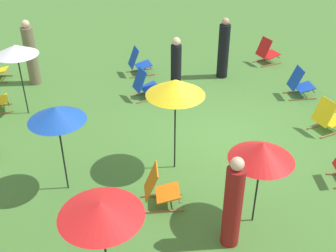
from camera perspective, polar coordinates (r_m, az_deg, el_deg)
The scene contains 16 objects.
ground_plane at distance 9.65m, azimuth 7.07°, elevation -1.98°, with size 40.00×40.00×0.00m, color #477A33.
deckchair_1 at distance 10.42m, azimuth 20.85°, elevation 1.12°, with size 0.69×0.87×0.83m.
deckchair_3 at distance 7.66m, azimuth -1.18°, elevation -8.52°, with size 0.52×0.79×0.83m.
deckchair_4 at distance 11.24m, azimuth -3.18°, elevation 5.56°, with size 0.69×0.87×0.83m.
deckchair_6 at distance 13.72m, azimuth 13.31°, elevation 9.73°, with size 0.68×0.87×0.83m.
deckchair_9 at distance 11.83m, azimuth 17.48°, elevation 5.47°, with size 0.49×0.77×0.83m.
deckchair_10 at distance 12.64m, azimuth -4.04°, elevation 8.60°, with size 0.61×0.83×0.83m.
umbrella_0 at distance 6.81m, azimuth 12.67°, elevation -3.39°, with size 1.07×1.07×1.64m.
umbrella_2 at distance 7.80m, azimuth 1.01°, elevation 5.27°, with size 1.13×1.13×2.00m.
umbrella_3 at distance 7.55m, azimuth -14.94°, elevation 1.59°, with size 1.03×1.03×1.80m.
umbrella_4 at distance 5.55m, azimuth -9.13°, elevation -11.12°, with size 1.14×1.14×1.70m.
umbrella_5 at distance 10.54m, azimuth -19.98°, elevation 9.68°, with size 1.02×1.02×1.82m.
person_0 at distance 12.44m, azimuth -18.14°, elevation 9.23°, with size 0.46×0.46×1.86m.
person_1 at distance 6.75m, azimuth 8.82°, elevation -10.54°, with size 0.41×0.41×1.72m.
person_2 at distance 12.37m, azimuth 7.55°, elevation 10.22°, with size 0.34×0.34×1.78m.
person_3 at distance 11.10m, azimuth 1.10°, elevation 7.74°, with size 0.32×0.32×1.68m.
Camera 1 is at (-7.71, 2.33, 5.31)m, focal length 44.83 mm.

